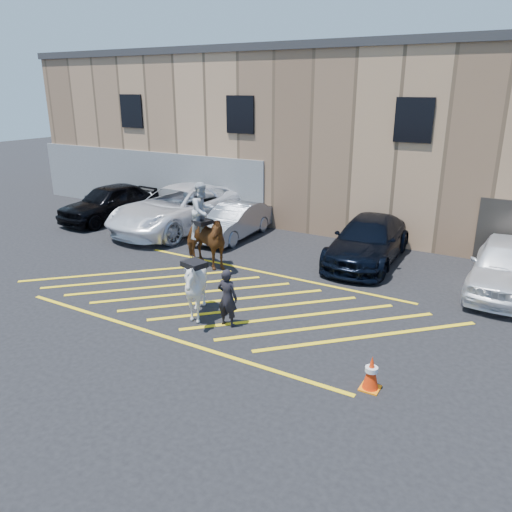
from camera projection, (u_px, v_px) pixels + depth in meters
The scene contains 12 objects.
ground at pixel (230, 297), 14.22m from camera, with size 90.00×90.00×0.00m, color black.
car_black_suv at pixel (110, 202), 22.16m from camera, with size 1.92×4.76×1.62m, color black.
car_white_pickup at pixel (180, 208), 20.66m from camera, with size 3.00×6.51×1.81m, color white.
car_silver_sedan at pixel (234, 221), 19.61m from camera, with size 1.42×4.08×1.34m, color gray.
car_blue_suv at pixel (368, 240), 16.92m from camera, with size 2.06×5.07×1.47m, color black.
car_white_suv at pixel (507, 266), 14.36m from camera, with size 1.86×4.63×1.58m, color white.
handler at pixel (227, 298), 12.29m from camera, with size 0.55×0.36×1.50m, color black.
warehouse at pixel (373, 133), 22.82m from camera, with size 32.42×10.20×7.30m.
hatching_zone at pixel (224, 300), 13.97m from camera, with size 12.60×5.12×0.01m.
mounted_bay at pixel (203, 234), 16.21m from camera, with size 2.31×1.43×2.83m.
saddled_white at pixel (195, 288), 12.63m from camera, with size 1.66×1.79×1.67m.
traffic_cone at pixel (371, 373), 9.77m from camera, with size 0.39×0.39×0.73m.
Camera 1 is at (7.30, -10.88, 5.68)m, focal length 35.00 mm.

